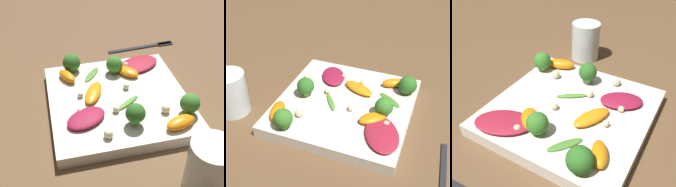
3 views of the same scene
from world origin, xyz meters
The scene contains 22 objects.
ground_plane centered at (0.00, 0.00, 0.00)m, with size 2.40×2.40×0.00m, color brown.
plate centered at (0.00, 0.00, 0.01)m, with size 0.30×0.30×0.03m.
drinking_glass centered at (-0.24, -0.09, 0.05)m, with size 0.07×0.07×0.10m.
radicchio_leaf_0 centered at (-0.06, 0.08, 0.03)m, with size 0.09×0.10×0.01m.
radicchio_leaf_1 centered at (0.11, -0.08, 0.03)m, with size 0.10×0.12×0.01m.
orange_segment_0 centered at (-0.12, -0.09, 0.04)m, with size 0.05×0.07×0.02m.
orange_segment_1 centered at (0.02, 0.05, 0.03)m, with size 0.09×0.06×0.02m.
orange_segment_2 centered at (0.09, 0.10, 0.04)m, with size 0.06×0.05×0.02m.
orange_segment_3 centered at (0.08, -0.04, 0.03)m, with size 0.07×0.06×0.02m.
broccoli_floret_0 centered at (-0.09, -0.01, 0.05)m, with size 0.04×0.04×0.05m.
broccoli_floret_1 centered at (0.09, -0.01, 0.05)m, with size 0.04×0.04×0.04m.
broccoli_floret_2 centered at (-0.09, -0.13, 0.05)m, with size 0.04×0.04×0.05m.
broccoli_floret_3 centered at (0.12, 0.08, 0.05)m, with size 0.04×0.04×0.04m.
arugula_sprig_0 centered at (-0.03, -0.01, 0.03)m, with size 0.05×0.06×0.01m.
arugula_sprig_1 centered at (0.09, 0.04, 0.03)m, with size 0.06×0.05×0.00m.
macadamia_nut_0 centered at (-0.07, -0.08, 0.04)m, with size 0.02×0.02×0.02m.
macadamia_nut_1 centered at (-0.04, 0.09, 0.03)m, with size 0.01×0.01×0.01m.
macadamia_nut_2 centered at (0.11, -0.05, 0.03)m, with size 0.01×0.01×0.01m.
macadamia_nut_3 centered at (0.02, -0.02, 0.03)m, with size 0.01×0.01×0.01m.
macadamia_nut_4 centered at (-0.12, 0.05, 0.04)m, with size 0.02×0.02×0.02m.
macadamia_nut_5 centered at (0.02, 0.08, 0.03)m, with size 0.01×0.01×0.01m.
macadamia_nut_6 centered at (-0.05, 0.02, 0.03)m, with size 0.01×0.01×0.01m.
Camera 2 is at (0.18, -0.53, 0.46)m, focal length 50.00 mm.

